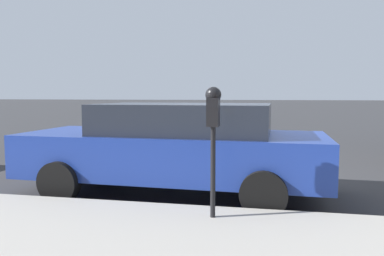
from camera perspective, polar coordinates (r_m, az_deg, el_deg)
ground_plane at (r=7.23m, az=4.72°, el=-8.03°), size 220.00×220.00×0.00m
parking_meter at (r=4.41m, az=3.25°, el=1.53°), size 0.21×0.19×1.56m
car_blue at (r=6.18m, az=-2.56°, el=-2.76°), size 2.19×4.97×1.49m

